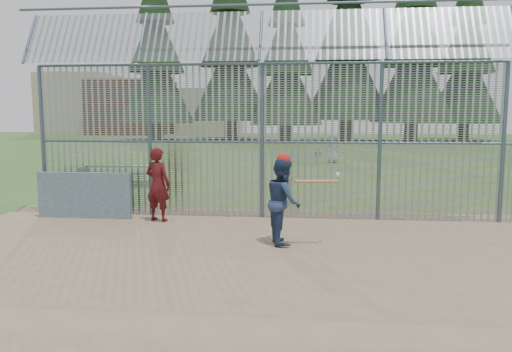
# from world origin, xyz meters

# --- Properties ---
(ground) EXTENTS (120.00, 120.00, 0.00)m
(ground) POSITION_xyz_m (0.00, 0.00, 0.00)
(ground) COLOR #2D511E
(ground) RESTS_ON ground
(dirt_infield) EXTENTS (14.00, 10.00, 0.02)m
(dirt_infield) POSITION_xyz_m (0.00, -0.50, 0.01)
(dirt_infield) COLOR #756047
(dirt_infield) RESTS_ON ground
(dugout_wall) EXTENTS (2.50, 0.12, 1.20)m
(dugout_wall) POSITION_xyz_m (-4.60, 2.90, 0.62)
(dugout_wall) COLOR #38566B
(dugout_wall) RESTS_ON dirt_infield
(batter) EXTENTS (0.85, 1.00, 1.79)m
(batter) POSITION_xyz_m (0.69, 0.89, 0.92)
(batter) COLOR navy
(batter) RESTS_ON dirt_infield
(onlooker) EXTENTS (0.79, 0.64, 1.88)m
(onlooker) POSITION_xyz_m (-2.58, 2.76, 0.96)
(onlooker) COLOR maroon
(onlooker) RESTS_ON dirt_infield
(bg_kid_standing) EXTENTS (0.97, 0.90, 1.67)m
(bg_kid_standing) POSITION_xyz_m (2.54, 18.67, 0.83)
(bg_kid_standing) COLOR gray
(bg_kid_standing) RESTS_ON ground
(bg_kid_seated) EXTENTS (0.55, 0.44, 0.88)m
(bg_kid_seated) POSITION_xyz_m (1.74, 17.84, 0.44)
(bg_kid_seated) COLOR slate
(bg_kid_seated) RESTS_ON ground
(batting_gear) EXTENTS (1.31, 0.37, 0.62)m
(batting_gear) POSITION_xyz_m (0.81, 0.87, 1.72)
(batting_gear) COLOR #B41E18
(batting_gear) RESTS_ON ground
(trash_can) EXTENTS (0.56, 0.56, 0.82)m
(trash_can) POSITION_xyz_m (0.46, 5.44, 0.38)
(trash_can) COLOR gray
(trash_can) RESTS_ON ground
(bleacher) EXTENTS (3.00, 0.95, 0.72)m
(bleacher) POSITION_xyz_m (-6.05, 8.89, 0.41)
(bleacher) COLOR slate
(bleacher) RESTS_ON ground
(backstop_fence) EXTENTS (20.09, 0.81, 5.30)m
(backstop_fence) POSITION_xyz_m (1.81, 3.43, 2.36)
(backstop_fence) COLOR #47566B
(backstop_fence) RESTS_ON ground
(conifer_row) EXTENTS (38.48, 12.26, 20.20)m
(conifer_row) POSITION_xyz_m (1.93, 41.51, 10.83)
(conifer_row) COLOR #332319
(conifer_row) RESTS_ON ground
(distant_buildings) EXTENTS (26.50, 10.50, 8.00)m
(distant_buildings) POSITION_xyz_m (-23.18, 56.49, 3.60)
(distant_buildings) COLOR brown
(distant_buildings) RESTS_ON ground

